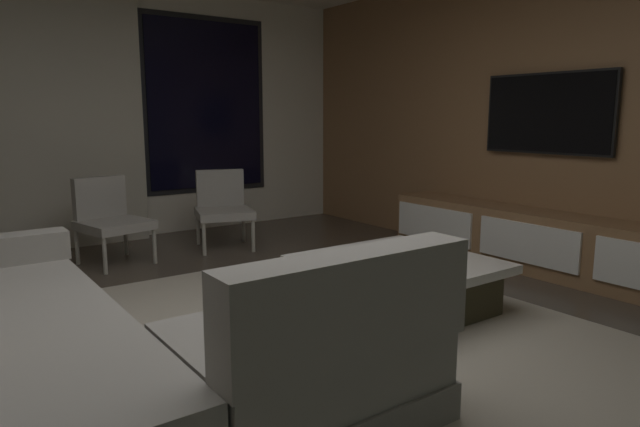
{
  "coord_description": "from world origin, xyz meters",
  "views": [
    {
      "loc": [
        -1.5,
        -2.58,
        1.32
      ],
      "look_at": [
        0.89,
        0.74,
        0.62
      ],
      "focal_mm": 31.5,
      "sensor_mm": 36.0,
      "label": 1
    }
  ],
  "objects_px": {
    "accent_chair_near_window": "(223,205)",
    "book_stack_on_coffee_table": "(365,255)",
    "accent_chair_by_curtain": "(109,216)",
    "mounted_tv": "(547,113)",
    "coffee_table": "(397,284)",
    "sectional_couch": "(90,352)",
    "media_console": "(547,245)"
  },
  "relations": [
    {
      "from": "mounted_tv",
      "to": "coffee_table",
      "type": "bearing_deg",
      "value": -175.98
    },
    {
      "from": "sectional_couch",
      "to": "accent_chair_by_curtain",
      "type": "xyz_separation_m",
      "value": [
        0.83,
        2.68,
        0.14
      ]
    },
    {
      "from": "accent_chair_near_window",
      "to": "book_stack_on_coffee_table",
      "type": "bearing_deg",
      "value": -92.17
    },
    {
      "from": "mounted_tv",
      "to": "sectional_couch",
      "type": "bearing_deg",
      "value": -175.23
    },
    {
      "from": "accent_chair_near_window",
      "to": "accent_chair_by_curtain",
      "type": "distance_m",
      "value": 1.13
    },
    {
      "from": "accent_chair_near_window",
      "to": "mounted_tv",
      "type": "height_order",
      "value": "mounted_tv"
    },
    {
      "from": "book_stack_on_coffee_table",
      "to": "sectional_couch",
      "type": "bearing_deg",
      "value": -170.37
    },
    {
      "from": "coffee_table",
      "to": "book_stack_on_coffee_table",
      "type": "height_order",
      "value": "book_stack_on_coffee_table"
    },
    {
      "from": "book_stack_on_coffee_table",
      "to": "accent_chair_near_window",
      "type": "bearing_deg",
      "value": 87.83
    },
    {
      "from": "coffee_table",
      "to": "sectional_couch",
      "type": "bearing_deg",
      "value": -174.56
    },
    {
      "from": "book_stack_on_coffee_table",
      "to": "accent_chair_by_curtain",
      "type": "xyz_separation_m",
      "value": [
        -1.04,
        2.36,
        0.04
      ]
    },
    {
      "from": "accent_chair_by_curtain",
      "to": "mounted_tv",
      "type": "bearing_deg",
      "value": -37.38
    },
    {
      "from": "accent_chair_near_window",
      "to": "sectional_couch",
      "type": "bearing_deg",
      "value": -126.24
    },
    {
      "from": "accent_chair_near_window",
      "to": "mounted_tv",
      "type": "relative_size",
      "value": 0.65
    },
    {
      "from": "sectional_couch",
      "to": "media_console",
      "type": "distance_m",
      "value": 3.73
    },
    {
      "from": "mounted_tv",
      "to": "book_stack_on_coffee_table",
      "type": "bearing_deg",
      "value": -179.73
    },
    {
      "from": "book_stack_on_coffee_table",
      "to": "accent_chair_near_window",
      "type": "xyz_separation_m",
      "value": [
        0.09,
        2.35,
        0.04
      ]
    },
    {
      "from": "coffee_table",
      "to": "accent_chair_by_curtain",
      "type": "relative_size",
      "value": 1.49
    },
    {
      "from": "sectional_couch",
      "to": "accent_chair_near_window",
      "type": "height_order",
      "value": "sectional_couch"
    },
    {
      "from": "accent_chair_near_window",
      "to": "media_console",
      "type": "distance_m",
      "value": 3.1
    },
    {
      "from": "coffee_table",
      "to": "accent_chair_near_window",
      "type": "xyz_separation_m",
      "value": [
        -0.1,
        2.47,
        0.25
      ]
    },
    {
      "from": "sectional_couch",
      "to": "accent_chair_by_curtain",
      "type": "height_order",
      "value": "sectional_couch"
    },
    {
      "from": "accent_chair_near_window",
      "to": "media_console",
      "type": "relative_size",
      "value": 0.25
    },
    {
      "from": "coffee_table",
      "to": "book_stack_on_coffee_table",
      "type": "bearing_deg",
      "value": 147.21
    },
    {
      "from": "accent_chair_near_window",
      "to": "mounted_tv",
      "type": "bearing_deg",
      "value": -50.16
    },
    {
      "from": "sectional_couch",
      "to": "mounted_tv",
      "type": "relative_size",
      "value": 2.08
    },
    {
      "from": "accent_chair_by_curtain",
      "to": "accent_chair_near_window",
      "type": "bearing_deg",
      "value": -0.62
    },
    {
      "from": "coffee_table",
      "to": "media_console",
      "type": "bearing_deg",
      "value": -2.31
    },
    {
      "from": "coffee_table",
      "to": "accent_chair_by_curtain",
      "type": "bearing_deg",
      "value": 116.26
    },
    {
      "from": "book_stack_on_coffee_table",
      "to": "accent_chair_near_window",
      "type": "distance_m",
      "value": 2.35
    },
    {
      "from": "sectional_couch",
      "to": "coffee_table",
      "type": "height_order",
      "value": "sectional_couch"
    },
    {
      "from": "coffee_table",
      "to": "media_console",
      "type": "height_order",
      "value": "media_console"
    }
  ]
}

